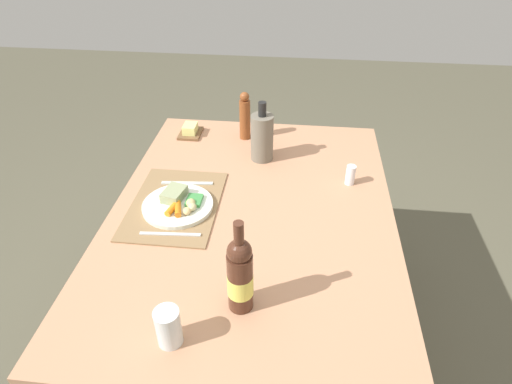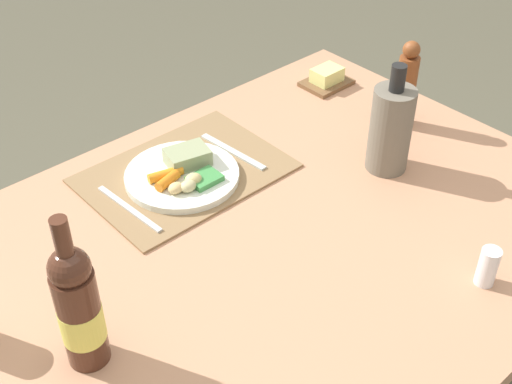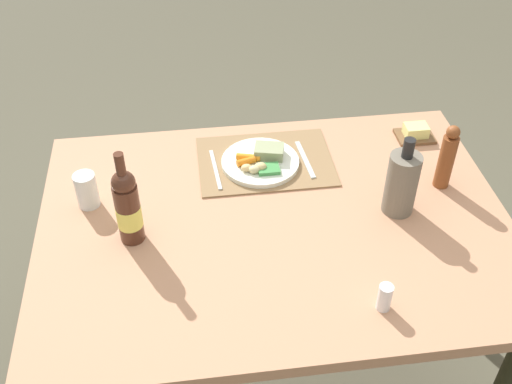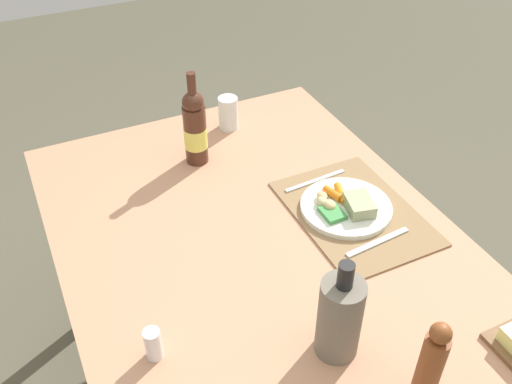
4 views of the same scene
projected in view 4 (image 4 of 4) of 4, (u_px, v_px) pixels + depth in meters
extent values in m
cube|color=tan|center=(261.00, 247.00, 1.54)|extent=(1.42, 1.03, 0.04)
cylinder|color=black|center=(288.00, 188.00, 2.36)|extent=(0.06, 0.06, 0.74)
cylinder|color=black|center=(80.00, 250.00, 2.08)|extent=(0.06, 0.06, 0.74)
cube|color=olive|center=(354.00, 213.00, 1.61)|extent=(0.45, 0.32, 0.01)
cylinder|color=white|center=(346.00, 207.00, 1.61)|extent=(0.26, 0.26, 0.02)
cube|color=#949E73|center=(359.00, 205.00, 1.58)|extent=(0.11, 0.09, 0.04)
cylinder|color=orange|center=(341.00, 194.00, 1.63)|extent=(0.08, 0.04, 0.02)
cylinder|color=orange|center=(333.00, 193.00, 1.63)|extent=(0.07, 0.04, 0.02)
ellipsoid|color=#CDBC7A|center=(330.00, 205.00, 1.59)|extent=(0.04, 0.03, 0.03)
ellipsoid|color=#C4BC84|center=(322.00, 202.00, 1.60)|extent=(0.04, 0.03, 0.03)
ellipsoid|color=#DBB877|center=(322.00, 196.00, 1.62)|extent=(0.04, 0.03, 0.02)
cube|color=#3F8D45|center=(332.00, 213.00, 1.57)|extent=(0.07, 0.06, 0.01)
cube|color=silver|center=(378.00, 242.00, 1.51)|extent=(0.03, 0.20, 0.00)
cube|color=silver|center=(315.00, 181.00, 1.72)|extent=(0.03, 0.21, 0.00)
cylinder|color=#6D6657|center=(338.00, 319.00, 1.20)|extent=(0.10, 0.10, 0.20)
cylinder|color=black|center=(344.00, 276.00, 1.11)|extent=(0.03, 0.03, 0.06)
cylinder|color=#4A281A|center=(196.00, 135.00, 1.76)|extent=(0.07, 0.07, 0.19)
sphere|color=#4A281A|center=(193.00, 103.00, 1.69)|extent=(0.07, 0.07, 0.07)
cylinder|color=#4A281A|center=(192.00, 87.00, 1.66)|extent=(0.03, 0.03, 0.09)
cylinder|color=#EAE25F|center=(196.00, 137.00, 1.76)|extent=(0.07, 0.07, 0.07)
cylinder|color=brown|center=(429.00, 369.00, 1.11)|extent=(0.05, 0.05, 0.18)
sphere|color=brown|center=(441.00, 333.00, 1.04)|extent=(0.04, 0.04, 0.04)
cylinder|color=white|center=(153.00, 344.00, 1.22)|extent=(0.04, 0.04, 0.08)
cylinder|color=silver|center=(228.00, 113.00, 1.93)|extent=(0.07, 0.07, 0.11)
cylinder|color=silver|center=(228.00, 119.00, 1.95)|extent=(0.06, 0.06, 0.06)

